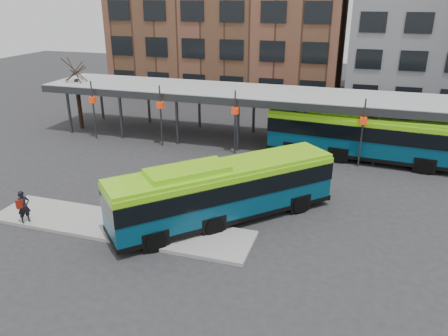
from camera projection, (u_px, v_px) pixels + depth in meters
ground at (238, 217)px, 23.66m from camera, size 120.00×120.00×0.00m
boarding_island at (120, 226)px, 22.51m from camera, size 14.00×3.00×0.18m
canopy at (283, 96)px, 33.63m from camera, size 40.00×6.53×4.80m
tree at (79, 102)px, 38.42m from camera, size 1.64×1.64×5.60m
bus_front at (223, 190)px, 22.67m from camera, size 10.43×10.52×3.37m
bus_rear at (360, 134)px, 31.29m from camera, size 13.36×3.84×3.63m
pedestrian at (23, 207)px, 22.41m from camera, size 0.68×0.76×1.74m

